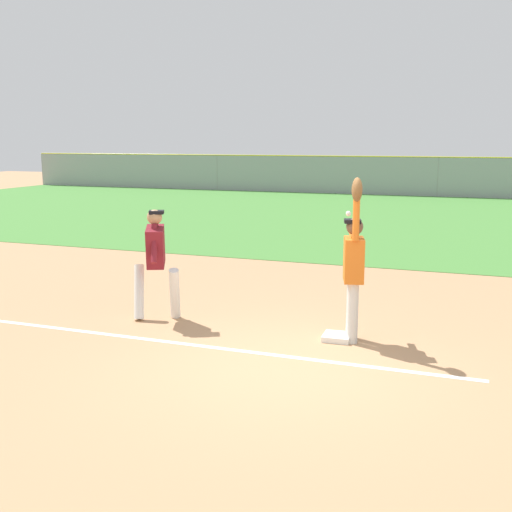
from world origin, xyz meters
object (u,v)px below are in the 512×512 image
fielder (354,262)px  baseball (348,214)px  first_base (337,337)px  parked_car_white (418,179)px  runner (156,257)px  parked_car_green (307,176)px

fielder → baseball: bearing=-77.0°
first_base → parked_car_white: parked_car_white is taller
first_base → parked_car_white: bearing=93.4°
baseball → fielder: bearing=-61.8°
runner → fielder: bearing=-25.3°
first_base → baseball: bearing=80.4°
parked_car_green → fielder: bearing=-79.7°
runner → first_base: bearing=-25.7°
fielder → runner: size_ratio=1.33×
first_base → runner: (-2.86, 0.04, 0.96)m
baseball → parked_car_green: size_ratio=0.02×
baseball → parked_car_green: 27.49m
parked_car_green → first_base: bearing=-80.1°
runner → parked_car_white: 26.38m
runner → baseball: (2.91, 0.26, 0.75)m
runner → baseball: baseball is taller
first_base → fielder: bearing=6.2°
first_base → parked_car_green: 27.75m
first_base → parked_car_green: size_ratio=0.08×
fielder → runner: fielder is taller
first_base → parked_car_white: size_ratio=0.08×
runner → baseball: bearing=-19.8°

